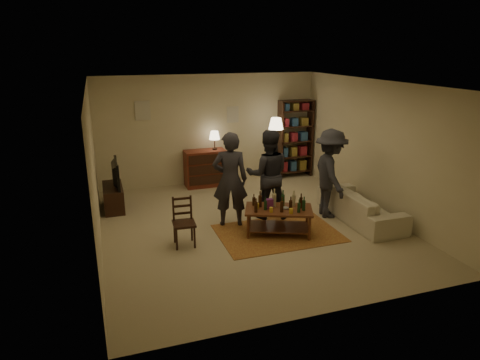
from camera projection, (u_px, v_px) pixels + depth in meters
name	position (u px, v px, depth m)	size (l,w,h in m)	color
floor	(250.00, 226.00, 8.29)	(6.00, 6.00, 0.00)	#C6B793
room_shell	(183.00, 112.00, 10.25)	(6.00, 6.00, 6.00)	beige
rug	(278.00, 233.00, 7.95)	(2.20, 1.50, 0.01)	brown
coffee_table	(279.00, 212.00, 7.82)	(1.37, 1.07, 0.84)	brown
dining_chair	(183.00, 220.00, 7.40)	(0.40, 0.40, 0.88)	#321D10
tv_stand	(113.00, 191.00, 9.07)	(0.40, 1.00, 1.06)	#321D10
dresser	(206.00, 167.00, 10.55)	(1.00, 0.50, 1.36)	maroon
bookshelf	(295.00, 138.00, 11.18)	(0.90, 0.34, 2.02)	#321D10
floor_lamp	(276.00, 128.00, 10.43)	(0.36, 0.36, 1.67)	black
sofa	(361.00, 205.00, 8.50)	(2.08, 0.81, 0.61)	beige
person_left	(230.00, 180.00, 8.07)	(0.67, 0.44, 1.84)	#29272F
person_right	(268.00, 175.00, 8.47)	(0.87, 0.68, 1.80)	#26262E
person_by_sofa	(330.00, 174.00, 8.54)	(1.16, 0.67, 1.79)	#292A32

